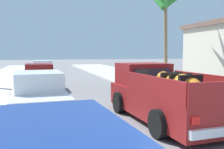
# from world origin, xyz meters

# --- Properties ---
(sidewalk_right) EXTENTS (5.29, 60.00, 0.12)m
(sidewalk_right) POSITION_xyz_m (5.02, 12.00, 0.06)
(sidewalk_right) COLOR beige
(sidewalk_right) RESTS_ON ground
(curb_left) EXTENTS (0.16, 60.00, 0.10)m
(curb_left) POSITION_xyz_m (-3.78, 12.00, 0.05)
(curb_left) COLOR silver
(curb_left) RESTS_ON ground
(curb_right) EXTENTS (0.16, 60.00, 0.10)m
(curb_right) POSITION_xyz_m (3.78, 12.00, 0.05)
(curb_right) COLOR silver
(curb_right) RESTS_ON ground
(pickup_truck) EXTENTS (2.41, 5.30, 1.80)m
(pickup_truck) POSITION_xyz_m (1.09, 4.97, 0.81)
(pickup_truck) COLOR maroon
(pickup_truck) RESTS_ON ground
(car_left_near) EXTENTS (2.09, 4.29, 1.54)m
(car_left_near) POSITION_xyz_m (-2.81, 13.33, 0.71)
(car_left_near) COLOR maroon
(car_left_near) RESTS_ON ground
(car_right_near) EXTENTS (2.10, 4.29, 1.54)m
(car_right_near) POSITION_xyz_m (2.64, 10.57, 0.71)
(car_right_near) COLOR black
(car_right_near) RESTS_ON ground
(car_left_mid) EXTENTS (2.18, 4.32, 1.54)m
(car_left_mid) POSITION_xyz_m (-2.77, 6.56, 0.71)
(car_left_mid) COLOR silver
(car_left_mid) RESTS_ON ground
(car_left_far) EXTENTS (2.19, 4.33, 1.54)m
(car_left_far) POSITION_xyz_m (-2.49, 19.68, 0.71)
(car_left_far) COLOR silver
(car_left_far) RESTS_ON ground
(palm_tree_left_mid) EXTENTS (3.78, 3.71, 7.22)m
(palm_tree_left_mid) POSITION_xyz_m (6.99, 16.07, 6.12)
(palm_tree_left_mid) COLOR #846B4C
(palm_tree_left_mid) RESTS_ON ground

